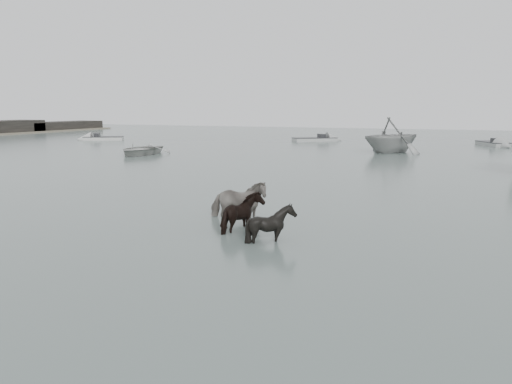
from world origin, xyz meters
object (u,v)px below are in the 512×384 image
rowboat_lead (140,148)px  pony_pinto (238,194)px  pony_dark (243,208)px  pony_black (271,218)px

rowboat_lead → pony_pinto: bearing=-52.9°
pony_pinto → pony_dark: 1.64m
pony_dark → rowboat_lead: 24.24m
pony_pinto → pony_dark: bearing=-168.8°
pony_pinto → pony_black: bearing=-157.0°
pony_black → rowboat_lead: bearing=44.6°
pony_pinto → rowboat_lead: 22.65m
pony_dark → rowboat_lead: bearing=28.6°
pony_pinto → rowboat_lead: size_ratio=0.39×
pony_pinto → rowboat_lead: bearing=24.9°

